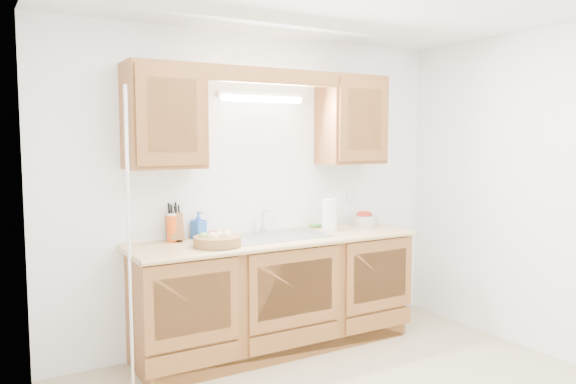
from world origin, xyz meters
TOP-DOWN VIEW (x-y plane):
  - room at (0.00, 0.00)m, footprint 3.52×3.50m
  - base_cabinets at (0.00, 1.20)m, footprint 2.20×0.60m
  - countertop at (0.00, 1.19)m, footprint 2.30×0.63m
  - upper_cabinet_left at (-0.83, 1.33)m, footprint 0.55×0.33m
  - upper_cabinet_right at (0.83, 1.33)m, footprint 0.55×0.33m
  - valance at (0.00, 1.19)m, footprint 2.20×0.05m
  - fluorescent_fixture at (0.00, 1.42)m, footprint 0.76×0.08m
  - sink at (0.00, 1.21)m, footprint 0.84×0.46m
  - wire_shelf_pole at (-1.20, 0.94)m, footprint 0.03×0.03m
  - outlet_plate at (0.95, 1.49)m, footprint 0.08×0.01m
  - fruit_basket at (-0.54, 1.07)m, footprint 0.43×0.43m
  - knife_block at (-0.74, 1.42)m, footprint 0.11×0.17m
  - orange_canister at (-0.77, 1.38)m, footprint 0.09×0.09m
  - soap_bottle at (-0.54, 1.44)m, footprint 0.12×0.12m
  - sponge at (0.54, 1.44)m, footprint 0.12×0.09m
  - paper_towel at (0.54, 1.23)m, footprint 0.15×0.15m
  - apple_bowl at (0.93, 1.27)m, footprint 0.26×0.26m

SIDE VIEW (x-z plane):
  - base_cabinets at x=0.00m, z-range 0.01..0.87m
  - sink at x=0.00m, z-range 0.65..1.01m
  - countertop at x=0.00m, z-range 0.86..0.90m
  - sponge at x=0.54m, z-range 0.90..0.92m
  - fruit_basket at x=-0.54m, z-range 0.89..1.00m
  - apple_bowl at x=0.93m, z-range 0.89..1.03m
  - wire_shelf_pole at x=-1.20m, z-range 0.00..2.00m
  - soap_bottle at x=-0.54m, z-range 0.90..1.11m
  - orange_canister at x=-0.77m, z-range 0.90..1.11m
  - knife_block at x=-0.74m, z-range 0.86..1.16m
  - paper_towel at x=0.54m, z-range 0.87..1.19m
  - outlet_plate at x=0.95m, z-range 1.09..1.21m
  - room at x=0.00m, z-range 0.00..2.50m
  - upper_cabinet_left at x=-0.83m, z-range 1.45..2.20m
  - upper_cabinet_right at x=0.83m, z-range 1.45..2.20m
  - fluorescent_fixture at x=0.00m, z-range 1.96..2.04m
  - valance at x=0.00m, z-range 2.08..2.20m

